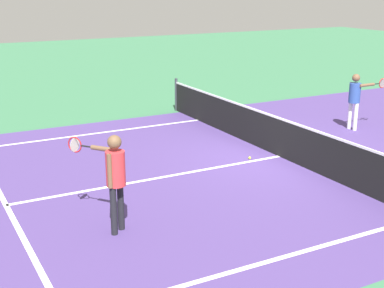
{
  "coord_description": "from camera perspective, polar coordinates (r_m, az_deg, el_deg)",
  "views": [
    {
      "loc": [
        10.02,
        -7.77,
        4.04
      ],
      "look_at": [
        1.03,
        -2.96,
        1.0
      ],
      "focal_mm": 50.69,
      "sensor_mm": 36.0,
      "label": 1
    }
  ],
  "objects": [
    {
      "name": "net",
      "position": [
        13.17,
        9.26,
        0.75
      ],
      "size": [
        11.26,
        0.09,
        1.07
      ],
      "color": "#33383D",
      "rests_on": "ground_plane"
    },
    {
      "name": "court_surface_inbounds",
      "position": [
        13.31,
        9.16,
        -1.29
      ],
      "size": [
        10.62,
        24.4,
        0.0
      ],
      "primitive_type": "cube",
      "color": "#4C387A",
      "rests_on": "ground_plane"
    },
    {
      "name": "line_center_service",
      "position": [
        11.73,
        -3.44,
        -3.55
      ],
      "size": [
        0.1,
        6.4,
        0.01
      ],
      "primitive_type": "cube",
      "color": "white",
      "rests_on": "ground_plane"
    },
    {
      "name": "player_near",
      "position": [
        8.97,
        -8.18,
        -2.97
      ],
      "size": [
        1.12,
        0.69,
        1.7
      ],
      "color": "black",
      "rests_on": "ground_plane"
    },
    {
      "name": "player_far",
      "position": [
        16.02,
        16.82,
        4.92
      ],
      "size": [
        0.49,
        1.19,
        1.6
      ],
      "color": "white",
      "rests_on": "ground_plane"
    },
    {
      "name": "tennis_ball_near_net",
      "position": [
        12.99,
        6.09,
        -1.46
      ],
      "size": [
        0.07,
        0.07,
        0.07
      ],
      "primitive_type": "sphere",
      "color": "#CCE033",
      "rests_on": "ground_plane"
    },
    {
      "name": "line_service_near",
      "position": [
        10.89,
        -18.98,
        -6.11
      ],
      "size": [
        8.22,
        0.1,
        0.01
      ],
      "primitive_type": "cube",
      "color": "white",
      "rests_on": "ground_plane"
    },
    {
      "name": "ground_plane",
      "position": [
        13.31,
        9.16,
        -1.29
      ],
      "size": [
        60.0,
        60.0,
        0.0
      ],
      "primitive_type": "plane",
      "color": "#38724C"
    }
  ]
}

